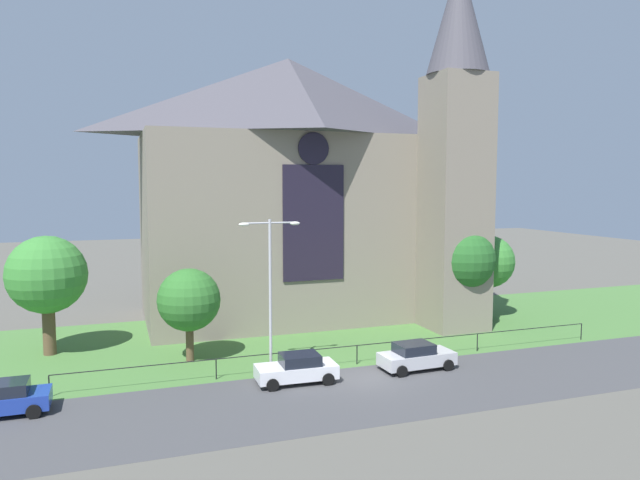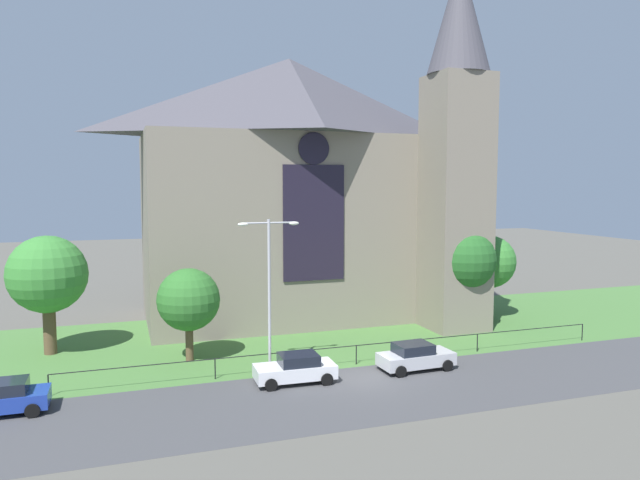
% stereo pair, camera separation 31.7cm
% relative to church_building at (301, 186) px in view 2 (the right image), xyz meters
% --- Properties ---
extents(ground, '(160.00, 160.00, 0.00)m').
position_rel_church_building_xyz_m(ground, '(-1.34, -5.75, -10.27)').
color(ground, '#56544C').
extents(road_asphalt, '(120.00, 8.00, 0.01)m').
position_rel_church_building_xyz_m(road_asphalt, '(-1.34, -17.75, -10.27)').
color(road_asphalt, '#424244').
rests_on(road_asphalt, ground).
extents(grass_verge, '(120.00, 20.00, 0.01)m').
position_rel_church_building_xyz_m(grass_verge, '(-1.34, -7.75, -10.27)').
color(grass_verge, '#477538').
rests_on(grass_verge, ground).
extents(church_building, '(23.20, 16.20, 26.00)m').
position_rel_church_building_xyz_m(church_building, '(0.00, 0.00, 0.00)').
color(church_building, gray).
rests_on(church_building, ground).
extents(iron_railing, '(32.55, 0.07, 1.13)m').
position_rel_church_building_xyz_m(iron_railing, '(-0.77, -13.25, -9.29)').
color(iron_railing, black).
rests_on(iron_railing, ground).
extents(tree_right_near, '(4.46, 4.46, 7.30)m').
position_rel_church_building_xyz_m(tree_right_near, '(9.59, -8.09, -5.26)').
color(tree_right_near, '#4C3823').
rests_on(tree_right_near, ground).
extents(tree_right_far, '(4.08, 4.08, 6.42)m').
position_rel_church_building_xyz_m(tree_right_far, '(13.62, -5.30, -5.92)').
color(tree_right_far, '#423021').
rests_on(tree_right_far, ground).
extents(tree_left_far, '(4.71, 4.71, 7.29)m').
position_rel_church_building_xyz_m(tree_left_far, '(-17.72, -5.23, -5.40)').
color(tree_left_far, brown).
rests_on(tree_left_far, ground).
extents(tree_left_near, '(3.67, 3.67, 5.48)m').
position_rel_church_building_xyz_m(tree_left_near, '(-9.80, -9.39, -6.65)').
color(tree_left_near, brown).
rests_on(tree_left_near, ground).
extents(streetlamp_near, '(3.37, 0.26, 8.50)m').
position_rel_church_building_xyz_m(streetlamp_near, '(-5.92, -13.35, -4.89)').
color(streetlamp_near, '#B2B2B7').
rests_on(streetlamp_near, ground).
extents(parked_car_blue, '(4.20, 2.02, 1.51)m').
position_rel_church_building_xyz_m(parked_car_blue, '(-18.83, -14.99, -9.53)').
color(parked_car_blue, '#1E3899').
rests_on(parked_car_blue, ground).
extents(parked_car_white, '(4.26, 2.14, 1.51)m').
position_rel_church_building_xyz_m(parked_car_white, '(-4.98, -15.16, -9.53)').
color(parked_car_white, silver).
rests_on(parked_car_white, ground).
extents(parked_car_silver, '(4.27, 2.17, 1.51)m').
position_rel_church_building_xyz_m(parked_car_silver, '(1.99, -15.23, -9.53)').
color(parked_car_silver, '#B7B7BC').
rests_on(parked_car_silver, ground).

